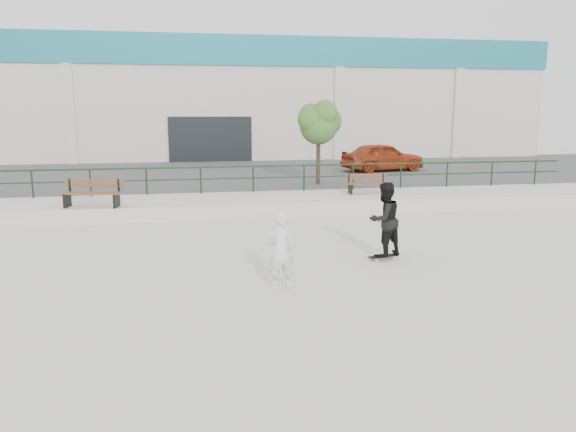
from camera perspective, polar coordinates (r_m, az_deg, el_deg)
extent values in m
plane|color=beige|center=(11.28, -1.91, -8.17)|extent=(120.00, 120.00, 0.00)
cube|color=#B1AEA2|center=(20.40, -5.88, 1.14)|extent=(30.00, 3.00, 0.50)
cube|color=#3E3E3E|center=(28.79, -7.25, 3.95)|extent=(60.00, 14.00, 0.50)
cylinder|color=#133517|center=(21.51, -6.22, 4.99)|extent=(28.00, 0.06, 0.06)
cylinder|color=#133517|center=(21.56, -6.20, 3.80)|extent=(28.00, 0.05, 0.05)
cylinder|color=#133517|center=(22.19, -24.55, 2.95)|extent=(0.06, 0.06, 1.00)
cylinder|color=#133517|center=(21.79, -19.44, 3.19)|extent=(0.06, 0.06, 1.00)
cylinder|color=#133517|center=(21.56, -14.18, 3.40)|extent=(0.06, 0.06, 1.00)
cylinder|color=#133517|center=(21.52, -8.85, 3.59)|extent=(0.06, 0.06, 1.00)
cylinder|color=#133517|center=(21.67, -3.55, 3.75)|extent=(0.06, 0.06, 1.00)
cylinder|color=#133517|center=(21.99, 1.64, 3.87)|extent=(0.06, 0.06, 1.00)
cylinder|color=#133517|center=(22.49, 6.64, 3.96)|extent=(0.06, 0.06, 1.00)
cylinder|color=#133517|center=(23.15, 11.39, 4.01)|extent=(0.06, 0.06, 1.00)
cylinder|color=#133517|center=(23.97, 15.85, 4.04)|extent=(0.06, 0.06, 1.00)
cylinder|color=#133517|center=(24.91, 19.99, 4.04)|extent=(0.06, 0.06, 1.00)
cylinder|color=#133517|center=(25.98, 23.82, 4.03)|extent=(0.06, 0.06, 1.00)
cube|color=beige|center=(42.58, -8.47, 11.19)|extent=(44.00, 16.00, 8.00)
cube|color=#19737F|center=(42.71, -8.59, 15.35)|extent=(44.20, 16.20, 1.80)
cube|color=black|center=(34.59, -7.87, 7.32)|extent=(5.00, 0.15, 3.20)
cube|color=beige|center=(35.05, -21.28, 9.20)|extent=(0.60, 0.25, 6.20)
cube|color=beige|center=(35.75, 5.18, 9.90)|extent=(0.60, 0.25, 6.20)
cube|color=beige|center=(38.67, 16.84, 9.56)|extent=(0.60, 0.25, 6.20)
cube|color=brown|center=(19.20, -19.55, 2.12)|extent=(1.94, 0.53, 0.04)
cube|color=brown|center=(19.38, -19.35, 2.21)|extent=(1.94, 0.53, 0.04)
cube|color=brown|center=(19.56, -19.15, 2.30)|extent=(1.94, 0.53, 0.04)
cube|color=brown|center=(19.61, -19.09, 2.94)|extent=(1.92, 0.45, 0.11)
cube|color=brown|center=(19.60, -19.12, 3.38)|extent=(1.92, 0.45, 0.11)
cube|color=black|center=(19.72, -21.52, 1.50)|extent=(0.18, 0.55, 0.46)
cube|color=black|center=(19.92, -21.29, 2.90)|extent=(0.08, 0.07, 0.46)
cube|color=black|center=(19.14, -17.02, 1.52)|extent=(0.18, 0.55, 0.46)
cube|color=black|center=(19.34, -16.83, 2.96)|extent=(0.08, 0.07, 0.46)
cube|color=brown|center=(21.34, 8.23, 3.25)|extent=(1.63, 0.15, 0.04)
cube|color=brown|center=(21.49, 8.10, 3.31)|extent=(1.63, 0.15, 0.04)
cube|color=brown|center=(21.65, 7.97, 3.36)|extent=(1.63, 0.15, 0.04)
cube|color=brown|center=(21.70, 7.93, 3.84)|extent=(1.63, 0.08, 0.09)
cube|color=brown|center=(21.68, 7.94, 4.17)|extent=(1.63, 0.08, 0.09)
cube|color=black|center=(21.33, 6.34, 2.75)|extent=(0.07, 0.45, 0.38)
cube|color=black|center=(21.51, 6.19, 3.82)|extent=(0.06, 0.05, 0.38)
cube|color=black|center=(21.73, 9.80, 2.81)|extent=(0.07, 0.45, 0.38)
cube|color=black|center=(21.90, 9.64, 3.85)|extent=(0.06, 0.05, 0.38)
cylinder|color=#3E2C1F|center=(23.96, 3.08, 5.78)|extent=(0.18, 0.18, 2.11)
sphere|color=#2A521E|center=(23.88, 3.12, 9.15)|extent=(1.59, 1.59, 1.59)
sphere|color=#2A521E|center=(24.24, 4.00, 9.58)|extent=(1.23, 1.23, 1.23)
sphere|color=#2A521E|center=(23.62, 2.38, 9.78)|extent=(1.15, 1.15, 1.15)
sphere|color=#2A521E|center=(23.57, 3.76, 10.40)|extent=(1.06, 1.06, 1.06)
sphere|color=#2A521E|center=(24.15, 2.31, 10.22)|extent=(0.97, 0.97, 0.97)
imported|color=maroon|center=(29.47, 9.60, 5.95)|extent=(4.50, 2.38, 1.46)
cube|color=black|center=(14.12, 9.64, -4.03)|extent=(0.81, 0.39, 0.02)
cube|color=brown|center=(14.12, 9.64, -4.09)|extent=(0.81, 0.39, 0.01)
cube|color=#A8A9AD|center=(13.99, 8.76, -4.32)|extent=(0.10, 0.17, 0.03)
cube|color=#A8A9AD|center=(14.27, 10.50, -4.07)|extent=(0.10, 0.17, 0.03)
cylinder|color=beige|center=(13.91, 8.97, -4.48)|extent=(0.06, 0.04, 0.06)
cylinder|color=beige|center=(14.07, 8.54, -4.30)|extent=(0.06, 0.04, 0.06)
cylinder|color=beige|center=(14.20, 10.72, -4.22)|extent=(0.06, 0.04, 0.06)
cylinder|color=beige|center=(14.35, 10.28, -4.05)|extent=(0.06, 0.04, 0.06)
imported|color=black|center=(13.91, 9.76, -0.35)|extent=(1.09, 0.99, 1.83)
imported|color=silver|center=(11.52, -0.77, -3.52)|extent=(0.67, 0.51, 1.63)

